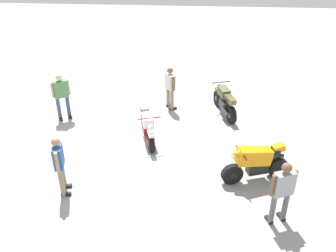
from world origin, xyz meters
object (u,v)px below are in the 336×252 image
motorcycle_olive_vintage (225,102)px  person_in_white_shirt (170,86)px  person_in_gray_shirt (282,189)px  motorcycle_orange_sportbike (256,162)px  person_in_blue_shirt (59,162)px  person_in_green_shirt (61,94)px  motorcycle_cream_vintage (147,126)px

motorcycle_olive_vintage → person_in_white_shirt: person_in_white_shirt is taller
person_in_white_shirt → person_in_gray_shirt: size_ratio=0.94×
motorcycle_orange_sportbike → person_in_blue_shirt: (5.09, 0.89, 0.38)m
motorcycle_olive_vintage → person_in_blue_shirt: size_ratio=1.13×
person_in_white_shirt → person_in_gray_shirt: bearing=-92.9°
person_in_green_shirt → motorcycle_orange_sportbike: bearing=32.8°
motorcycle_cream_vintage → motorcycle_orange_sportbike: bearing=43.8°
person_in_white_shirt → motorcycle_olive_vintage: bearing=-39.2°
person_in_gray_shirt → person_in_blue_shirt: (5.43, -0.70, -0.02)m
motorcycle_olive_vintage → person_in_blue_shirt: 6.49m
motorcycle_olive_vintage → person_in_green_shirt: bearing=79.8°
motorcycle_cream_vintage → person_in_green_shirt: 3.39m
person_in_white_shirt → motorcycle_cream_vintage: bearing=-135.0°
motorcycle_cream_vintage → person_in_gray_shirt: bearing=29.8°
motorcycle_orange_sportbike → motorcycle_olive_vintage: 3.83m
person_in_blue_shirt → person_in_white_shirt: bearing=50.2°
motorcycle_olive_vintage → person_in_green_shirt: 5.79m
motorcycle_orange_sportbike → person_in_green_shirt: bearing=-44.0°
motorcycle_orange_sportbike → person_in_green_shirt: (6.33, -3.05, 0.37)m
person_in_white_shirt → person_in_blue_shirt: 5.56m
person_in_gray_shirt → person_in_white_shirt: bearing=5.3°
person_in_white_shirt → motorcycle_orange_sportbike: bearing=-87.9°
person_in_blue_shirt → person_in_green_shirt: bearing=94.1°
person_in_green_shirt → motorcycle_cream_vintage: bearing=37.9°
motorcycle_cream_vintage → person_in_gray_shirt: size_ratio=1.12×
motorcycle_cream_vintage → person_in_blue_shirt: (1.90, 2.75, 0.48)m
motorcycle_olive_vintage → person_in_gray_shirt: (-0.94, 5.36, 0.50)m
motorcycle_orange_sportbike → person_in_white_shirt: size_ratio=1.18×
motorcycle_cream_vintage → person_in_green_shirt: size_ratio=1.13×
person_in_white_shirt → person_in_green_shirt: 3.86m
motorcycle_cream_vintage → person_in_blue_shirt: person_in_blue_shirt is taller
motorcycle_cream_vintage → person_in_gray_shirt: person_in_gray_shirt is taller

